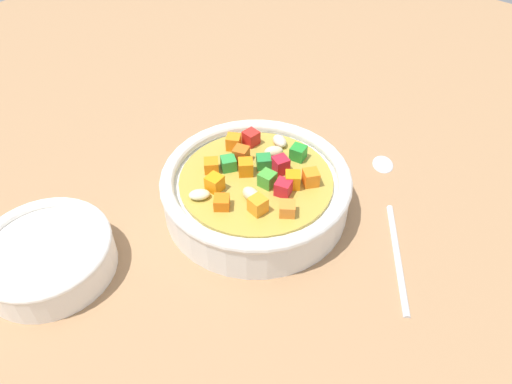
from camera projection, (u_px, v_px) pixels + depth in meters
The scene contains 4 objects.
ground_plane at pixel (256, 213), 51.95cm from camera, with size 140.00×140.00×2.00cm, color #9E754F.
soup_bowl_main at pixel (256, 189), 49.48cm from camera, with size 19.13×19.13×5.68cm.
spoon at pixel (390, 202), 51.30cm from camera, with size 18.94×13.45×0.85cm.
side_bowl_small at pixel (47, 255), 44.17cm from camera, with size 12.10×12.10×3.60cm.
Camera 1 is at (28.04, 22.64, 36.48)cm, focal length 34.23 mm.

